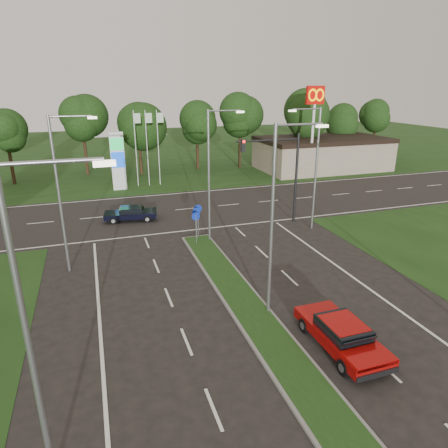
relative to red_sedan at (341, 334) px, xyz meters
name	(u,v)px	position (x,y,z in m)	size (l,w,h in m)	color
ground	(319,406)	(-2.55, -2.55, -0.68)	(160.00, 160.00, 0.00)	black
verge_far	(135,155)	(-2.55, 52.45, -0.68)	(160.00, 50.00, 0.02)	#183311
cross_road	(175,210)	(-2.55, 21.45, -0.68)	(160.00, 12.00, 0.02)	black
median_kerb	(270,338)	(-2.55, 1.45, -0.62)	(2.00, 26.00, 0.12)	slate
commercial_building	(322,154)	(19.45, 33.45, 1.32)	(16.00, 9.00, 4.00)	gray
streetlight_median_near	(276,213)	(-1.55, 3.45, 4.39)	(2.53, 0.22, 9.00)	gray
streetlight_median_far	(212,170)	(-1.55, 13.45, 4.39)	(2.53, 0.22, 9.00)	gray
streetlight_left_near	(34,321)	(-10.85, -2.55, 4.39)	(2.53, 0.22, 9.00)	gray
streetlight_left_far	(62,188)	(-10.85, 11.45, 4.39)	(2.53, 0.22, 9.00)	gray
streetlight_right_far	(314,163)	(6.25, 13.45, 4.39)	(2.53, 0.22, 9.00)	gray
traffic_signal	(282,165)	(4.64, 15.44, 3.97)	(5.10, 0.42, 7.00)	black
median_signs	(197,217)	(-2.55, 13.85, 1.03)	(1.16, 1.76, 2.38)	gray
gas_pylon	(120,159)	(-6.34, 30.49, 2.51)	(5.80, 1.26, 8.00)	silver
mcdonalds_sign	(314,108)	(15.45, 29.42, 7.30)	(2.20, 0.47, 10.40)	silver
treeline_far	(146,117)	(-2.45, 37.38, 6.15)	(6.00, 6.00, 9.90)	black
red_sedan	(341,334)	(0.00, 0.00, 0.00)	(1.97, 4.64, 1.27)	#9A0908
navy_sedan	(131,213)	(-6.55, 19.80, -0.07)	(4.34, 2.29, 1.13)	black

